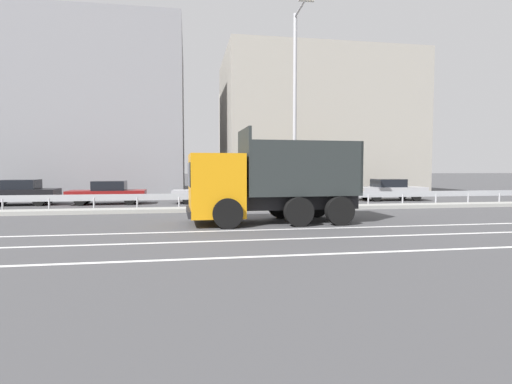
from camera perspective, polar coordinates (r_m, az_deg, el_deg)
The scene contains 17 objects.
ground_plane at distance 16.79m, azimuth -0.59°, elevation -3.63°, with size 320.00×320.00×0.00m, color #424244.
lane_strip_0 at distance 13.49m, azimuth 4.14°, elevation -5.33°, with size 56.08×0.16×0.01m, color silver.
lane_strip_1 at distance 11.75m, azimuth 6.29°, elevation -6.62°, with size 56.08×0.16×0.01m, color silver.
lane_strip_2 at distance 9.74m, azimuth 9.84°, elevation -8.72°, with size 56.08×0.16×0.01m, color silver.
median_island at distance 19.49m, azimuth -1.89°, elevation -2.40°, with size 30.84×1.10×0.18m, color gray.
median_guardrail at distance 20.80m, azimuth -2.42°, elevation -0.71°, with size 56.08×0.09×0.78m.
dump_truck at distance 14.92m, azimuth -0.64°, elevation 0.55°, with size 6.43×2.95×3.50m.
median_road_sign at distance 19.24m, azimuth -7.71°, elevation 0.85°, with size 0.68×0.16×2.34m.
street_lamp_1 at distance 20.21m, azimuth 5.68°, elevation 12.71°, with size 0.71×2.39×9.64m.
parked_car_2 at distance 25.95m, azimuth -30.61°, elevation -0.04°, with size 3.98×2.08×1.43m.
parked_car_3 at distance 24.48m, azimuth -20.40°, elevation -0.06°, with size 4.31×1.88×1.34m.
parked_car_4 at distance 23.91m, azimuth -6.09°, elevation 0.02°, with size 4.99×2.09×1.29m.
parked_car_5 at distance 25.63m, azimuth 8.03°, elevation 0.26°, with size 4.85×2.06×1.29m.
parked_car_6 at distance 27.24m, azimuth 18.55°, elevation 0.34°, with size 4.35×2.14×1.38m.
background_building_0 at distance 35.00m, azimuth -24.34°, elevation 9.83°, with size 16.70×13.76×12.37m, color gray.
background_building_1 at distance 33.31m, azimuth 8.39°, elevation 9.18°, with size 14.74×9.75×10.91m, color gray.
church_tower at distance 46.98m, azimuth -2.89°, elevation 9.09°, with size 3.60×3.60×14.70m.
Camera 1 is at (-2.66, -16.45, 2.02)m, focal length 28.00 mm.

